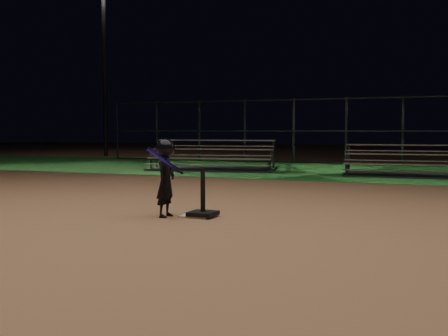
{
  "coord_description": "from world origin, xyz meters",
  "views": [
    {
      "loc": [
        3.3,
        -7.09,
        1.26
      ],
      "look_at": [
        0.0,
        1.0,
        0.65
      ],
      "focal_mm": 42.82,
      "sensor_mm": 36.0,
      "label": 1
    }
  ],
  "objects_px": {
    "batting_tee": "(203,207)",
    "child_batter": "(166,176)",
    "home_plate": "(198,215)",
    "light_pole_left": "(104,55)",
    "bleacher_right": "(410,170)",
    "bleacher_left": "(212,164)"
  },
  "relations": [
    {
      "from": "batting_tee",
      "to": "child_batter",
      "type": "relative_size",
      "value": 0.6
    },
    {
      "from": "home_plate",
      "to": "light_pole_left",
      "type": "distance_m",
      "value": 19.79
    },
    {
      "from": "child_batter",
      "to": "home_plate",
      "type": "bearing_deg",
      "value": -61.86
    },
    {
      "from": "bleacher_right",
      "to": "light_pole_left",
      "type": "relative_size",
      "value": 0.44
    },
    {
      "from": "child_batter",
      "to": "light_pole_left",
      "type": "bearing_deg",
      "value": 36.42
    },
    {
      "from": "child_batter",
      "to": "bleacher_right",
      "type": "bearing_deg",
      "value": -19.57
    },
    {
      "from": "bleacher_left",
      "to": "bleacher_right",
      "type": "height_order",
      "value": "bleacher_left"
    },
    {
      "from": "batting_tee",
      "to": "child_batter",
      "type": "bearing_deg",
      "value": -160.08
    },
    {
      "from": "bleacher_left",
      "to": "bleacher_right",
      "type": "distance_m",
      "value": 6.04
    },
    {
      "from": "batting_tee",
      "to": "light_pole_left",
      "type": "height_order",
      "value": "light_pole_left"
    },
    {
      "from": "bleacher_left",
      "to": "bleacher_right",
      "type": "bearing_deg",
      "value": -10.33
    },
    {
      "from": "bleacher_right",
      "to": "light_pole_left",
      "type": "height_order",
      "value": "light_pole_left"
    },
    {
      "from": "home_plate",
      "to": "batting_tee",
      "type": "xyz_separation_m",
      "value": [
        0.1,
        -0.05,
        0.13
      ]
    },
    {
      "from": "bleacher_left",
      "to": "light_pole_left",
      "type": "height_order",
      "value": "light_pole_left"
    },
    {
      "from": "bleacher_left",
      "to": "home_plate",
      "type": "bearing_deg",
      "value": -76.94
    },
    {
      "from": "home_plate",
      "to": "bleacher_right",
      "type": "distance_m",
      "value": 8.84
    },
    {
      "from": "bleacher_left",
      "to": "bleacher_right",
      "type": "relative_size",
      "value": 1.14
    },
    {
      "from": "bleacher_left",
      "to": "light_pole_left",
      "type": "bearing_deg",
      "value": 134.02
    },
    {
      "from": "light_pole_left",
      "to": "home_plate",
      "type": "bearing_deg",
      "value": -51.23
    },
    {
      "from": "home_plate",
      "to": "light_pole_left",
      "type": "relative_size",
      "value": 0.05
    },
    {
      "from": "batting_tee",
      "to": "light_pole_left",
      "type": "distance_m",
      "value": 19.85
    },
    {
      "from": "home_plate",
      "to": "child_batter",
      "type": "height_order",
      "value": "child_batter"
    }
  ]
}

